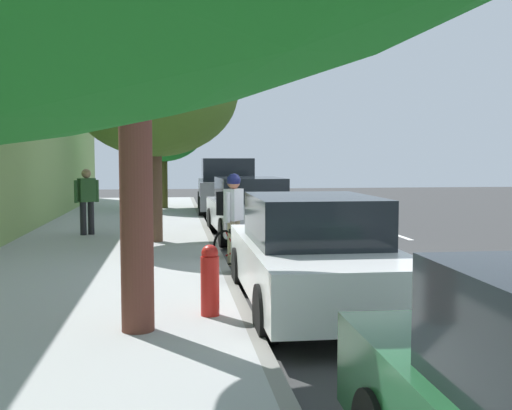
% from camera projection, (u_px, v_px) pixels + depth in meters
% --- Properties ---
extents(ground, '(57.94, 57.94, 0.00)m').
position_uv_depth(ground, '(333.00, 267.00, 11.48)').
color(ground, '#353535').
extents(sidewalk, '(4.33, 36.21, 0.16)m').
position_uv_depth(sidewalk, '(94.00, 268.00, 10.91)').
color(sidewalk, '#A1A1A2').
rests_on(sidewalk, ground).
extents(curb_edge, '(0.16, 36.21, 0.16)m').
position_uv_depth(curb_edge, '(221.00, 265.00, 11.20)').
color(curb_edge, gray).
rests_on(curb_edge, ground).
extents(lane_stripe_centre, '(0.14, 35.80, 0.01)m').
position_uv_depth(lane_stripe_centre, '(472.00, 261.00, 12.06)').
color(lane_stripe_centre, white).
rests_on(lane_stripe_centre, ground).
extents(lane_stripe_bike_edge, '(0.12, 36.21, 0.01)m').
position_uv_depth(lane_stripe_bike_edge, '(301.00, 267.00, 11.40)').
color(lane_stripe_bike_edge, white).
rests_on(lane_stripe_bike_edge, ground).
extents(parked_suv_grey_nearest, '(2.07, 4.75, 1.99)m').
position_uv_depth(parked_suv_grey_nearest, '(226.00, 186.00, 21.58)').
color(parked_suv_grey_nearest, slate).
rests_on(parked_suv_grey_nearest, ground).
extents(parked_sedan_silver_second, '(1.97, 4.46, 1.52)m').
position_uv_depth(parked_sedan_silver_second, '(250.00, 208.00, 15.41)').
color(parked_sedan_silver_second, '#B7BABF').
rests_on(parked_sedan_silver_second, ground).
extents(parked_sedan_white_mid, '(1.86, 4.41, 1.52)m').
position_uv_depth(parked_sedan_white_mid, '(312.00, 254.00, 8.09)').
color(parked_sedan_white_mid, white).
rests_on(parked_sedan_white_mid, ground).
extents(bicycle_at_curb, '(1.18, 1.30, 0.72)m').
position_uv_depth(bicycle_at_curb, '(247.00, 249.00, 11.25)').
color(bicycle_at_curb, black).
rests_on(bicycle_at_curb, ground).
extents(cyclist_with_backpack, '(0.52, 0.55, 1.72)m').
position_uv_depth(cyclist_with_backpack, '(232.00, 209.00, 11.62)').
color(cyclist_with_backpack, '#C6B284').
rests_on(cyclist_with_backpack, ground).
extents(street_tree_near_cyclist, '(3.44, 3.44, 4.76)m').
position_uv_depth(street_tree_near_cyclist, '(162.00, 120.00, 22.66)').
color(street_tree_near_cyclist, '#4D4B1E').
rests_on(street_tree_near_cyclist, sidewalk).
extents(street_tree_mid_block, '(3.66, 3.66, 4.72)m').
position_uv_depth(street_tree_mid_block, '(154.00, 92.00, 13.48)').
color(street_tree_mid_block, brown).
rests_on(street_tree_mid_block, sidewalk).
extents(pedestrian_on_phone, '(0.54, 0.39, 1.58)m').
position_uv_depth(pedestrian_on_phone, '(87.00, 198.00, 14.86)').
color(pedestrian_on_phone, black).
rests_on(pedestrian_on_phone, sidewalk).
extents(fire_hydrant, '(0.22, 0.22, 0.84)m').
position_uv_depth(fire_hydrant, '(210.00, 280.00, 7.27)').
color(fire_hydrant, red).
rests_on(fire_hydrant, sidewalk).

